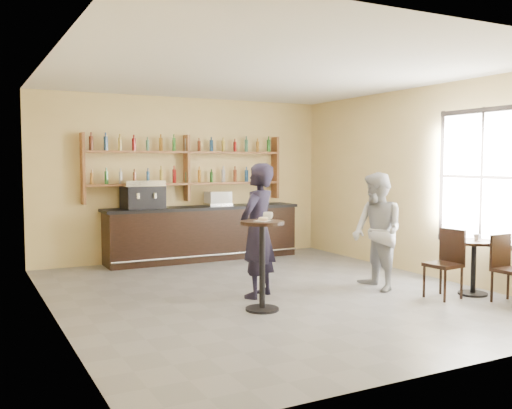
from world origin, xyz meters
name	(u,v)px	position (x,y,z in m)	size (l,w,h in m)	color
floor	(269,293)	(0.00, 0.00, 0.00)	(7.00, 7.00, 0.00)	slate
ceiling	(269,73)	(0.00, 0.00, 3.20)	(7.00, 7.00, 0.00)	white
wall_back	(185,179)	(0.00, 3.50, 1.60)	(7.00, 7.00, 0.00)	#DDC17D
wall_front	(455,198)	(0.00, -3.50, 1.60)	(7.00, 7.00, 0.00)	#DDC17D
wall_left	(52,189)	(-3.00, 0.00, 1.60)	(7.00, 7.00, 0.00)	#DDC17D
wall_right	(424,181)	(3.00, 0.00, 1.60)	(7.00, 7.00, 0.00)	#DDC17D
window_pane	(482,177)	(2.99, -1.20, 1.70)	(2.00, 2.00, 0.00)	white
window_frame	(481,177)	(2.99, -1.20, 1.70)	(0.04, 1.70, 2.10)	black
shelf_unit	(187,168)	(0.00, 3.37, 1.81)	(4.00, 0.26, 1.40)	brown
liquor_bottles	(187,159)	(0.00, 3.37, 1.98)	(3.68, 0.10, 1.00)	#8C5919
bar_counter	(203,233)	(0.24, 3.15, 0.53)	(3.91, 0.76, 1.06)	black
espresso_machine	(143,195)	(-0.96, 3.15, 1.32)	(0.74, 0.48, 0.53)	black
pastry_case	(218,199)	(0.57, 3.15, 1.20)	(0.47, 0.38, 0.28)	silver
pedestal_table	(262,266)	(-0.55, -0.81, 0.58)	(0.57, 0.57, 1.17)	black
napkin	(262,221)	(-0.55, -0.81, 1.17)	(0.18, 0.18, 0.00)	white
donut	(263,219)	(-0.54, -0.82, 1.20)	(0.13, 0.13, 0.05)	#CE8E4B
cup_pedestal	(268,216)	(-0.41, -0.71, 1.22)	(0.13, 0.13, 0.10)	white
man_main	(258,230)	(-0.25, -0.11, 0.95)	(0.70, 0.46, 1.91)	black
cafe_table	(473,268)	(2.59, -1.45, 0.40)	(0.63, 0.63, 0.79)	black
cup_cafe	(477,237)	(2.64, -1.45, 0.84)	(0.10, 0.10, 0.09)	white
chair_west	(443,264)	(2.04, -1.40, 0.49)	(0.42, 0.42, 0.98)	black
chair_south	(511,270)	(2.64, -2.05, 0.47)	(0.40, 0.40, 0.93)	black
patron_second	(377,231)	(1.55, -0.55, 0.89)	(0.86, 0.67, 1.77)	#97989C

